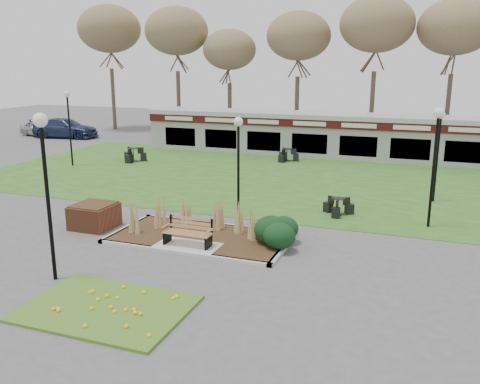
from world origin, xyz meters
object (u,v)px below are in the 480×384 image
(food_pavilion, at_px, (314,134))
(bistro_set_a, at_px, (134,157))
(brick_planter, at_px, (94,216))
(park_bench, at_px, (189,231))
(lamp_post_far_left, at_px, (68,112))
(lamp_post_far_right, at_px, (439,136))
(lamp_post_near_left, at_px, (238,148))
(bistro_set_b, at_px, (287,157))
(bistro_set_c, at_px, (338,209))
(car_silver, at_px, (40,128))
(lamp_post_near_right, at_px, (44,161))
(car_black, at_px, (202,127))
(car_blue, at_px, (65,128))
(lamp_post_mid_right, at_px, (436,142))

(food_pavilion, distance_m, bistro_set_a, 12.35)
(brick_planter, bearing_deg, park_bench, -9.69)
(lamp_post_far_left, bearing_deg, brick_planter, -48.20)
(lamp_post_far_left, bearing_deg, park_bench, -38.76)
(park_bench, bearing_deg, lamp_post_far_right, 50.01)
(lamp_post_far_right, bearing_deg, lamp_post_far_left, 176.64)
(park_bench, height_order, lamp_post_near_left, lamp_post_near_left)
(bistro_set_b, bearing_deg, bistro_set_c, -64.65)
(car_silver, bearing_deg, lamp_post_near_right, -127.31)
(car_silver, bearing_deg, lamp_post_far_right, -98.68)
(lamp_post_near_right, height_order, bistro_set_b, lamp_post_near_right)
(car_silver, bearing_deg, lamp_post_far_left, -120.96)
(lamp_post_near_left, distance_m, car_silver, 31.07)
(food_pavilion, xyz_separation_m, lamp_post_far_left, (-13.21, -9.11, 1.87))
(lamp_post_near_left, bearing_deg, car_black, 117.69)
(bistro_set_b, relative_size, car_blue, 0.26)
(car_black, bearing_deg, brick_planter, -139.21)
(lamp_post_mid_right, bearing_deg, park_bench, -145.34)
(bistro_set_b, distance_m, bistro_set_c, 12.19)
(bistro_set_a, bearing_deg, car_silver, 152.00)
(food_pavilion, height_order, car_silver, food_pavilion)
(lamp_post_far_right, bearing_deg, lamp_post_mid_right, -92.39)
(lamp_post_mid_right, bearing_deg, food_pavilion, 118.10)
(food_pavilion, height_order, car_black, food_pavilion)
(bistro_set_a, bearing_deg, lamp_post_far_left, -137.20)
(lamp_post_far_left, xyz_separation_m, bistro_set_b, (12.09, 6.15, -3.06))
(lamp_post_near_right, bearing_deg, lamp_post_near_left, 64.22)
(lamp_post_near_left, height_order, lamp_post_far_left, lamp_post_far_left)
(park_bench, height_order, lamp_post_mid_right, lamp_post_mid_right)
(park_bench, height_order, brick_planter, park_bench)
(lamp_post_mid_right, relative_size, bistro_set_c, 3.47)
(lamp_post_mid_right, distance_m, car_silver, 35.92)
(brick_planter, xyz_separation_m, lamp_post_mid_right, (12.09, 4.56, 2.87))
(car_silver, bearing_deg, car_blue, -79.37)
(lamp_post_far_left, height_order, car_silver, lamp_post_far_left)
(lamp_post_far_left, height_order, car_black, lamp_post_far_left)
(brick_planter, bearing_deg, bistro_set_b, 78.40)
(car_black, bearing_deg, bistro_set_a, -149.33)
(park_bench, bearing_deg, bistro_set_b, 93.81)
(park_bench, distance_m, car_black, 29.23)
(lamp_post_near_right, relative_size, lamp_post_far_left, 1.06)
(lamp_post_near_right, height_order, lamp_post_mid_right, lamp_post_near_right)
(park_bench, xyz_separation_m, bistro_set_a, (-10.42, 13.19, -0.28))
(lamp_post_far_left, relative_size, car_silver, 1.15)
(lamp_post_mid_right, distance_m, car_black, 29.08)
(lamp_post_mid_right, bearing_deg, car_black, 132.25)
(bistro_set_c, bearing_deg, lamp_post_near_left, -140.74)
(brick_planter, height_order, car_silver, car_silver)
(car_blue, bearing_deg, bistro_set_c, -127.81)
(lamp_post_mid_right, xyz_separation_m, lamp_post_far_right, (0.17, 4.05, -0.32))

